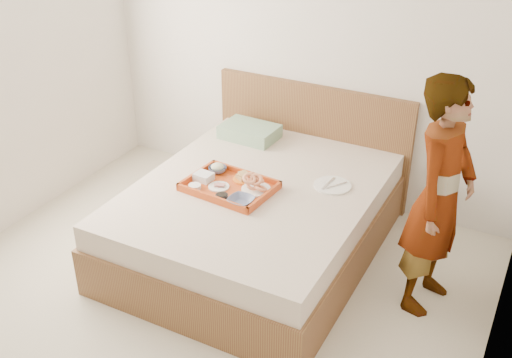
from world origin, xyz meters
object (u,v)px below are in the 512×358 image
at_px(bed, 256,219).
at_px(person, 440,198).
at_px(tray, 229,186).
at_px(dinner_plate, 332,185).

bearing_deg(bed, person, 1.13).
height_order(bed, tray, tray).
bearing_deg(dinner_plate, tray, -148.84).
distance_m(bed, dinner_plate, 0.59).
xyz_separation_m(bed, person, (1.22, 0.02, 0.50)).
xyz_separation_m(tray, dinner_plate, (0.61, 0.37, -0.02)).
bearing_deg(bed, dinner_plate, 27.99).
bearing_deg(tray, bed, 45.40).
bearing_deg(person, dinner_plate, 83.77).
xyz_separation_m(dinner_plate, person, (0.76, -0.22, 0.23)).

